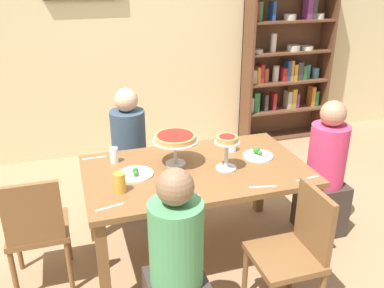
{
  "coord_description": "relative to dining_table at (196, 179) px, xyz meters",
  "views": [
    {
      "loc": [
        -0.84,
        -2.57,
        2.09
      ],
      "look_at": [
        0.0,
        0.1,
        0.89
      ],
      "focal_mm": 39.2,
      "sensor_mm": 36.0,
      "label": 1
    }
  ],
  "objects": [
    {
      "name": "beer_glass_amber_tall",
      "position": [
        -0.57,
        -0.18,
        0.16
      ],
      "size": [
        0.08,
        0.08,
        0.13
      ],
      "primitive_type": "cylinder",
      "color": "gold",
      "rests_on": "dining_table"
    },
    {
      "name": "bookshelf",
      "position": [
        1.81,
        2.01,
        0.49
      ],
      "size": [
        1.1,
        0.3,
        2.21
      ],
      "color": "brown",
      "rests_on": "ground_plane"
    },
    {
      "name": "deep_dish_pizza_stand",
      "position": [
        -0.12,
        0.11,
        0.28
      ],
      "size": [
        0.33,
        0.33,
        0.23
      ],
      "color": "silver",
      "rests_on": "dining_table"
    },
    {
      "name": "water_glass_clear_near",
      "position": [
        0.36,
        0.2,
        0.14
      ],
      "size": [
        0.07,
        0.07,
        0.11
      ],
      "primitive_type": "cylinder",
      "color": "white",
      "rests_on": "dining_table"
    },
    {
      "name": "cutlery_knife_near",
      "position": [
        -0.66,
        -0.35,
        0.09
      ],
      "size": [
        0.18,
        0.06,
        0.0
      ],
      "primitive_type": "cube",
      "rotation": [
        0.0,
        0.0,
        0.22
      ],
      "color": "silver",
      "rests_on": "dining_table"
    },
    {
      "name": "diner_head_east",
      "position": [
        1.09,
        -0.01,
        -0.16
      ],
      "size": [
        0.34,
        0.34,
        1.15
      ],
      "rotation": [
        0.0,
        0.0,
        3.14
      ],
      "color": "#382D28",
      "rests_on": "ground_plane"
    },
    {
      "name": "water_glass_clear_far",
      "position": [
        -0.55,
        0.27,
        0.15
      ],
      "size": [
        0.06,
        0.06,
        0.12
      ],
      "primitive_type": "cylinder",
      "color": "white",
      "rests_on": "dining_table"
    },
    {
      "name": "salad_plate_near_diner",
      "position": [
        -0.44,
        0.03,
        0.1
      ],
      "size": [
        0.25,
        0.25,
        0.06
      ],
      "color": "white",
      "rests_on": "dining_table"
    },
    {
      "name": "dining_table",
      "position": [
        0.0,
        0.0,
        0.0
      ],
      "size": [
        1.6,
        0.95,
        0.74
      ],
      "color": "brown",
      "rests_on": "ground_plane"
    },
    {
      "name": "cutlery_spare_fork",
      "position": [
        0.68,
        -0.38,
        0.09
      ],
      "size": [
        0.18,
        0.04,
        0.0
      ],
      "primitive_type": "cube",
      "rotation": [
        0.0,
        0.0,
        0.11
      ],
      "color": "silver",
      "rests_on": "dining_table"
    },
    {
      "name": "personal_pizza_stand",
      "position": [
        0.2,
        -0.07,
        0.27
      ],
      "size": [
        0.18,
        0.18,
        0.25
      ],
      "color": "silver",
      "rests_on": "dining_table"
    },
    {
      "name": "ground_plane",
      "position": [
        0.0,
        0.0,
        -0.65
      ],
      "size": [
        12.0,
        12.0,
        0.0
      ],
      "primitive_type": "plane",
      "color": "#9E7A56"
    },
    {
      "name": "diner_far_left",
      "position": [
        -0.36,
        0.8,
        -0.16
      ],
      "size": [
        0.34,
        0.34,
        1.15
      ],
      "rotation": [
        0.0,
        0.0,
        -1.57
      ],
      "color": "#382D28",
      "rests_on": "ground_plane"
    },
    {
      "name": "chair_near_right",
      "position": [
        0.41,
        -0.74,
        -0.17
      ],
      "size": [
        0.4,
        0.4,
        0.87
      ],
      "rotation": [
        0.0,
        0.0,
        1.57
      ],
      "color": "brown",
      "rests_on": "ground_plane"
    },
    {
      "name": "chair_head_west",
      "position": [
        -1.12,
        -0.04,
        -0.17
      ],
      "size": [
        0.4,
        0.4,
        0.87
      ],
      "color": "brown",
      "rests_on": "ground_plane"
    },
    {
      "name": "cutlery_fork_near",
      "position": [
        -0.19,
        -0.36,
        0.09
      ],
      "size": [
        0.18,
        0.05,
        0.0
      ],
      "primitive_type": "cube",
      "rotation": [
        0.0,
        0.0,
        -0.16
      ],
      "color": "silver",
      "rests_on": "dining_table"
    },
    {
      "name": "rear_partition",
      "position": [
        0.0,
        2.2,
        0.75
      ],
      "size": [
        8.0,
        0.12,
        2.8
      ],
      "primitive_type": "cube",
      "color": "beige",
      "rests_on": "ground_plane"
    },
    {
      "name": "salad_plate_far_diner",
      "position": [
        0.51,
        0.05,
        0.1
      ],
      "size": [
        0.23,
        0.23,
        0.07
      ],
      "color": "white",
      "rests_on": "dining_table"
    },
    {
      "name": "diner_near_left",
      "position": [
        -0.36,
        -0.76,
        -0.16
      ],
      "size": [
        0.34,
        0.34,
        1.15
      ],
      "rotation": [
        0.0,
        0.0,
        1.57
      ],
      "color": "#382D28",
      "rests_on": "ground_plane"
    },
    {
      "name": "cutlery_knife_far",
      "position": [
        -0.68,
        0.39,
        0.09
      ],
      "size": [
        0.18,
        0.02,
        0.0
      ],
      "primitive_type": "cube",
      "rotation": [
        0.0,
        0.0,
        3.15
      ],
      "color": "silver",
      "rests_on": "dining_table"
    },
    {
      "name": "cutlery_fork_far",
      "position": [
        0.34,
        -0.39,
        0.09
      ],
      "size": [
        0.18,
        0.05,
        0.0
      ],
      "primitive_type": "cube",
      "rotation": [
        0.0,
        0.0,
        -0.2
      ],
      "color": "silver",
      "rests_on": "dining_table"
    }
  ]
}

